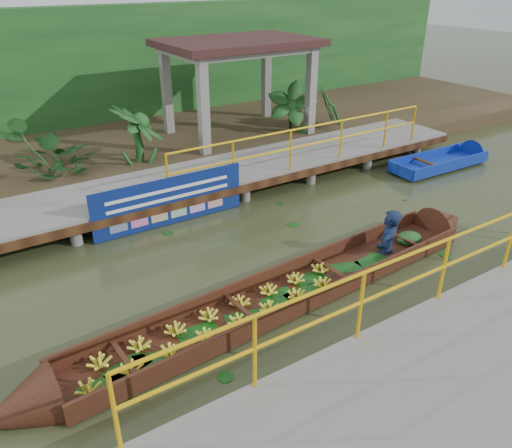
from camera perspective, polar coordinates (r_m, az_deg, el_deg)
ground at (r=9.56m, az=2.15°, el=-4.20°), size 80.00×80.00×0.00m
land_strip at (r=15.68m, az=-13.79°, el=8.70°), size 30.00×8.00×0.45m
far_dock at (r=12.03m, az=-7.09°, el=4.97°), size 16.00×2.06×1.66m
pavilion at (r=15.25m, az=-2.07°, el=18.97°), size 4.40×3.00×3.00m
foliage_backdrop at (r=17.58m, az=-17.38°, el=16.21°), size 30.00×0.80×4.00m
vendor_boat at (r=8.58m, az=5.50°, el=-6.37°), size 9.65×1.50×2.16m
moored_blue_boat at (r=15.55m, az=22.13°, el=7.03°), size 3.52×1.03×0.83m
blue_banner at (r=10.82m, az=-9.78°, el=2.62°), size 3.42×0.04×1.07m
tropical_plants at (r=13.14m, az=-14.23°, el=9.84°), size 14.28×1.28×1.60m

